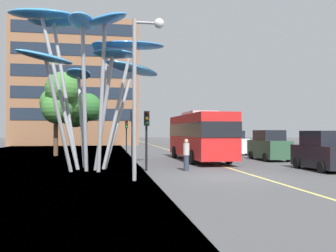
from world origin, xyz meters
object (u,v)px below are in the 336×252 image
Objects in this scene: leaf_sculpture at (88,48)px; traffic_light_opposite at (126,129)px; traffic_light_kerb_near at (147,127)px; pedestrian at (186,155)px; car_side_street at (212,142)px; traffic_light_island_mid at (132,124)px; red_bus at (199,134)px; car_far_side at (198,140)px; car_parked_near at (323,152)px; car_parked_far at (232,143)px; street_lamp at (141,76)px; car_parked_mid at (269,146)px; traffic_light_kerb_far at (134,124)px.

leaf_sculpture reaches higher than traffic_light_opposite.
traffic_light_kerb_near is 2.61m from pedestrian.
traffic_light_opposite is 0.75× the size of car_side_street.
red_bus is at bearing -9.53° from traffic_light_island_mid.
leaf_sculpture is at bearing 164.03° from pedestrian.
leaf_sculpture is 5.65m from traffic_light_kerb_near.
car_far_side is 27.41m from pedestrian.
traffic_light_island_mid is 13.00m from car_parked_near.
car_parked_far is at bearing 55.19° from red_bus.
red_bus reaches higher than car_side_street.
car_side_street is (4.79, 13.26, -0.93)m from red_bus.
street_lamp is at bearing -120.46° from car_parked_far.
car_far_side is (4.87, 19.97, -0.94)m from red_bus.
car_parked_mid is 0.59× the size of street_lamp.
car_parked_near is at bearing -89.60° from car_far_side.
car_far_side is at bearing 63.20° from traffic_light_island_mid.
car_parked_mid is 1.02× the size of car_far_side.
car_far_side is at bearing 89.31° from car_side_street.
traffic_light_kerb_far is at bearing 38.91° from leaf_sculpture.
car_parked_near is 7.50m from pedestrian.
red_bus is at bearing 28.68° from traffic_light_kerb_far.
traffic_light_opposite is at bearing -168.18° from car_side_street.
red_bus is 7.69m from traffic_light_kerb_near.
car_side_street is (-0.47, 13.47, -0.03)m from car_parked_mid.
traffic_light_kerb_near is at bearing 80.66° from street_lamp.
traffic_light_kerb_far is (2.77, 2.24, -4.25)m from leaf_sculpture.
traffic_light_kerb_near is 9.74m from car_parked_near.
traffic_light_opposite is 0.46× the size of street_lamp.
car_parked_mid reaches higher than pedestrian.
traffic_light_kerb_near is 17.49m from traffic_light_opposite.
street_lamp is 5.81m from pedestrian.
car_far_side is (0.08, 6.71, -0.01)m from car_side_street.
traffic_light_kerb_near is 0.77× the size of car_parked_mid.
car_parked_near is 2.30× the size of pedestrian.
red_bus is 5.66m from traffic_light_kerb_far.
traffic_light_kerb_near is at bearing -115.50° from car_side_street.
traffic_light_opposite is 9.81m from car_side_street.
red_bus reaches higher than traffic_light_kerb_far.
car_parked_mid is at bearing 43.31° from street_lamp.
car_parked_far is at bearing 32.69° from traffic_light_island_mid.
traffic_light_island_mid is at bearing 88.34° from street_lamp.
street_lamp is (-0.41, -21.27, 2.17)m from traffic_light_opposite.
traffic_light_island_mid is at bearing 139.95° from car_parked_near.
traffic_light_kerb_near is at bearing -87.48° from traffic_light_island_mid.
traffic_light_opposite reaches higher than car_side_street.
leaf_sculpture is 8.14m from pedestrian.
car_side_street is (9.50, 1.99, -1.37)m from traffic_light_opposite.
red_bus is 6.97m from pedestrian.
car_parked_near is (5.06, -7.49, -0.94)m from red_bus.
leaf_sculpture is 28.50m from car_far_side.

